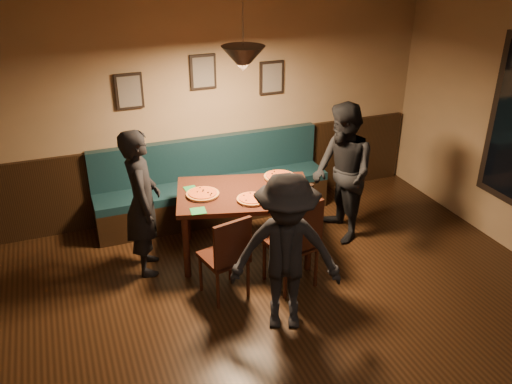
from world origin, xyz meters
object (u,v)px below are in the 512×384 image
(chair_near_left, at_px, (224,255))
(diner_right, at_px, (342,174))
(dining_table, at_px, (245,223))
(chair_near_right, at_px, (291,241))
(soda_glass, at_px, (311,190))
(diner_front, at_px, (286,254))
(diner_left, at_px, (142,203))
(booth_bench, at_px, (213,182))
(tabasco_bottle, at_px, (292,180))

(chair_near_left, distance_m, diner_right, 1.81)
(dining_table, distance_m, chair_near_right, 0.77)
(dining_table, distance_m, chair_near_left, 0.80)
(soda_glass, bearing_deg, diner_front, -126.74)
(chair_near_right, bearing_deg, chair_near_left, 163.35)
(diner_left, height_order, diner_right, diner_right)
(chair_near_right, distance_m, diner_right, 1.22)
(booth_bench, height_order, chair_near_right, chair_near_right)
(chair_near_right, xyz_separation_m, diner_left, (-1.35, 0.82, 0.30))
(dining_table, relative_size, chair_near_right, 1.44)
(booth_bench, relative_size, tabasco_bottle, 23.00)
(chair_near_left, bearing_deg, diner_front, -72.47)
(soda_glass, height_order, tabasco_bottle, soda_glass)
(booth_bench, xyz_separation_m, diner_left, (-1.04, -0.88, 0.31))
(chair_near_right, xyz_separation_m, soda_glass, (0.39, 0.37, 0.35))
(booth_bench, distance_m, dining_table, 0.99)
(diner_front, distance_m, soda_glass, 1.20)
(chair_near_left, height_order, diner_left, diner_left)
(chair_near_right, distance_m, tabasco_bottle, 0.82)
(chair_near_left, distance_m, tabasco_bottle, 1.25)
(tabasco_bottle, bearing_deg, diner_right, 0.50)
(booth_bench, height_order, diner_left, diner_left)
(dining_table, bearing_deg, diner_front, -78.50)
(chair_near_right, height_order, diner_left, diner_left)
(diner_left, bearing_deg, diner_front, -135.76)
(soda_glass, bearing_deg, chair_near_right, -136.68)
(chair_near_left, xyz_separation_m, soda_glass, (1.10, 0.30, 0.39))
(dining_table, height_order, diner_left, diner_left)
(booth_bench, bearing_deg, dining_table, -86.06)
(booth_bench, height_order, diner_right, diner_right)
(diner_right, relative_size, diner_front, 1.07)
(diner_right, bearing_deg, chair_near_right, -51.51)
(dining_table, bearing_deg, chair_near_right, -56.48)
(chair_near_right, bearing_deg, booth_bench, 89.40)
(chair_near_right, bearing_deg, diner_right, 24.45)
(booth_bench, xyz_separation_m, diner_front, (-0.01, -2.29, 0.28))
(diner_left, relative_size, soda_glass, 12.00)
(dining_table, relative_size, diner_right, 0.89)
(soda_glass, bearing_deg, booth_bench, 117.81)
(diner_right, bearing_deg, booth_bench, -125.57)
(diner_right, distance_m, tabasco_bottle, 0.65)
(diner_right, xyz_separation_m, soda_glass, (-0.57, -0.31, 0.03))
(chair_near_right, bearing_deg, dining_table, 97.65)
(soda_glass, relative_size, tabasco_bottle, 1.04)
(tabasco_bottle, bearing_deg, soda_glass, -76.07)
(dining_table, bearing_deg, chair_near_left, -110.62)
(booth_bench, relative_size, diner_right, 1.80)
(soda_glass, bearing_deg, diner_left, 165.45)
(diner_left, xyz_separation_m, diner_right, (2.31, -0.14, 0.02))
(chair_near_left, xyz_separation_m, tabasco_bottle, (1.02, 0.61, 0.39))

